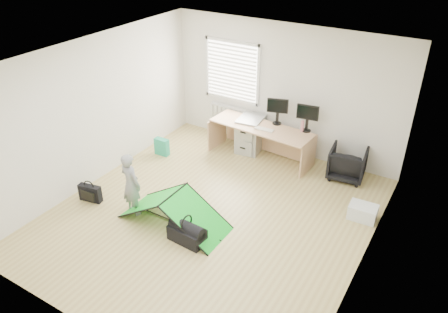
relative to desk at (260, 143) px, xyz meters
The scene contains 18 objects.
ground 2.20m from the desk, 84.98° to the right, with size 5.50×5.50×0.00m, color tan.
back_wall 1.17m from the desk, 72.29° to the left, with size 5.00×0.02×2.70m, color silver.
window 1.65m from the desk, 151.31° to the left, with size 1.20×0.06×1.20m, color silver.
radiator 1.14m from the desk, 153.08° to the left, with size 1.00×0.12×0.60m, color silver.
desk is the anchor object (origin of this frame).
filing_cabinet 0.41m from the desk, 147.53° to the left, with size 0.48×0.65×0.75m, color #A1A4A6.
monitor_left 0.67m from the desk, 54.03° to the left, with size 0.42×0.09×0.40m, color black.
monitor_right 1.06m from the desk, 18.96° to the left, with size 0.43×0.09×0.41m, color black.
keyboard 0.40m from the desk, 38.02° to the right, with size 0.39×0.13×0.02m, color beige.
thermos 0.94m from the desk, 16.44° to the left, with size 0.06×0.06×0.23m, color #D07484.
office_chair 1.78m from the desk, ahead, with size 0.66×0.68×0.62m, color black.
person 2.96m from the desk, 109.83° to the right, with size 0.42×0.27×1.14m, color gray.
kite 2.67m from the desk, 94.83° to the right, with size 1.83×0.80×0.57m, color green, non-canonical shape.
storage_crate 2.59m from the desk, 21.07° to the right, with size 0.46×0.32×0.26m, color silver.
tote_bag 2.07m from the desk, 153.06° to the right, with size 0.31×0.13×0.37m, color #209D75.
laptop_bag 3.49m from the desk, 122.81° to the right, with size 0.42×0.12×0.31m, color black.
white_box 2.17m from the desk, 90.94° to the right, with size 0.11×0.11×0.11m, color silver.
duffel_bag 2.95m from the desk, 85.60° to the right, with size 0.59×0.30×0.26m, color black.
Camera 1 is at (3.28, -5.01, 4.57)m, focal length 35.00 mm.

